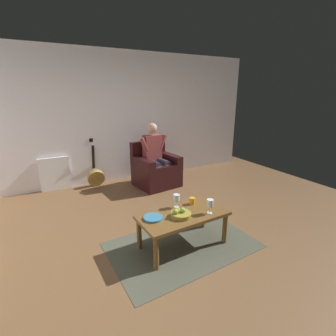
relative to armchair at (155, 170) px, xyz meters
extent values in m
plane|color=brown|center=(0.65, 1.92, -0.32)|extent=(7.46, 7.46, 0.00)
cube|color=silver|center=(0.65, -0.72, 1.01)|extent=(6.61, 0.06, 2.66)
cube|color=#474A3B|center=(0.58, 2.08, -0.31)|extent=(1.84, 1.24, 0.01)
cube|color=black|center=(-0.01, 0.04, -0.13)|extent=(0.89, 0.86, 0.38)
cube|color=black|center=(-0.01, 0.10, 0.11)|extent=(0.58, 0.70, 0.10)
cube|color=black|center=(-0.32, -0.01, 0.18)|extent=(0.25, 0.76, 0.24)
cube|color=black|center=(0.31, 0.08, 0.18)|extent=(0.25, 0.76, 0.24)
cube|color=black|center=(0.04, -0.28, 0.32)|extent=(0.80, 0.23, 0.51)
cube|color=brown|center=(0.02, -0.11, 0.44)|extent=(0.39, 0.23, 0.55)
sphere|color=tan|center=(0.02, -0.11, 0.85)|extent=(0.21, 0.21, 0.21)
cylinder|color=#34323C|center=(-0.12, 0.07, 0.18)|extent=(0.19, 0.41, 0.13)
cylinder|color=#34323C|center=(-0.15, 0.27, -0.08)|extent=(0.13, 0.13, 0.48)
cylinder|color=brown|center=(-0.20, -0.09, 0.56)|extent=(0.21, 0.12, 0.29)
cylinder|color=#34323C|center=(0.10, 0.11, 0.18)|extent=(0.19, 0.41, 0.13)
cylinder|color=#34323C|center=(0.07, 0.30, -0.08)|extent=(0.13, 0.13, 0.48)
cylinder|color=brown|center=(0.22, -0.03, 0.56)|extent=(0.21, 0.12, 0.29)
cube|color=brown|center=(0.58, 2.08, 0.10)|extent=(1.11, 0.60, 0.04)
cylinder|color=brown|center=(0.08, 2.27, -0.12)|extent=(0.06, 0.06, 0.40)
cylinder|color=brown|center=(1.06, 2.33, -0.12)|extent=(0.06, 0.06, 0.40)
cylinder|color=brown|center=(0.11, 1.84, -0.12)|extent=(0.06, 0.06, 0.40)
cylinder|color=brown|center=(1.08, 1.90, -0.12)|extent=(0.06, 0.06, 0.40)
cylinder|color=#AA863A|center=(1.10, -0.51, -0.15)|extent=(0.34, 0.19, 0.36)
cylinder|color=black|center=(1.10, -0.46, -0.13)|extent=(0.10, 0.03, 0.09)
cube|color=black|center=(1.10, -0.62, 0.27)|extent=(0.05, 0.16, 0.50)
cube|color=black|center=(1.10, -0.71, 0.57)|extent=(0.07, 0.07, 0.14)
cube|color=white|center=(1.85, -0.65, 0.01)|extent=(0.56, 0.06, 0.65)
cylinder|color=silver|center=(0.57, 1.89, 0.12)|extent=(0.07, 0.07, 0.01)
cylinder|color=silver|center=(0.57, 1.89, 0.17)|extent=(0.01, 0.01, 0.09)
cylinder|color=silver|center=(0.57, 1.89, 0.26)|extent=(0.08, 0.08, 0.08)
cylinder|color=#590C19|center=(0.57, 1.89, 0.23)|extent=(0.07, 0.07, 0.03)
cylinder|color=silver|center=(0.29, 2.22, 0.12)|extent=(0.07, 0.07, 0.01)
cylinder|color=silver|center=(0.29, 2.22, 0.17)|extent=(0.01, 0.01, 0.09)
cylinder|color=silver|center=(0.29, 2.22, 0.26)|extent=(0.08, 0.08, 0.09)
cylinder|color=#590C19|center=(0.29, 2.22, 0.23)|extent=(0.07, 0.07, 0.03)
cylinder|color=olive|center=(0.64, 2.13, 0.15)|extent=(0.24, 0.24, 0.05)
sphere|color=olive|center=(0.71, 2.12, 0.19)|extent=(0.07, 0.07, 0.07)
sphere|color=#81AC38|center=(0.62, 2.13, 0.19)|extent=(0.07, 0.07, 0.07)
cylinder|color=teal|center=(0.95, 2.03, 0.13)|extent=(0.23, 0.23, 0.02)
cylinder|color=orange|center=(0.34, 1.90, 0.16)|extent=(0.08, 0.08, 0.09)
camera|label=1|loc=(1.96, 4.35, 1.51)|focal=26.06mm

